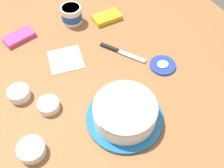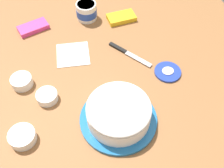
{
  "view_description": "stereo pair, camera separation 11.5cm",
  "coord_description": "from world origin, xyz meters",
  "px_view_note": "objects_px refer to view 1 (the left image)",
  "views": [
    {
      "loc": [
        0.35,
        0.69,
        0.95
      ],
      "look_at": [
        0.01,
        0.08,
        0.04
      ],
      "focal_mm": 44.38,
      "sensor_mm": 36.0,
      "label": 1
    },
    {
      "loc": [
        0.24,
        0.74,
        0.95
      ],
      "look_at": [
        0.01,
        0.08,
        0.04
      ],
      "focal_mm": 44.38,
      "sensor_mm": 36.0,
      "label": 2
    }
  ],
  "objects_px": {
    "candy_box_upper": "(107,17)",
    "sprinkle_bowl_blue": "(19,93)",
    "sprinkle_bowl_green": "(32,150)",
    "frosted_cake": "(125,112)",
    "paper_napkin": "(66,59)",
    "frosting_tub": "(71,14)",
    "spreading_knife": "(119,51)",
    "sprinkle_bowl_pink": "(48,105)",
    "frosting_tub_lid": "(163,65)",
    "candy_box_lower": "(19,37)"
  },
  "relations": [
    {
      "from": "candy_box_upper",
      "to": "sprinkle_bowl_blue",
      "type": "bearing_deg",
      "value": 25.45
    },
    {
      "from": "sprinkle_bowl_green",
      "to": "sprinkle_bowl_blue",
      "type": "height_order",
      "value": "same"
    },
    {
      "from": "frosted_cake",
      "to": "paper_napkin",
      "type": "relative_size",
      "value": 2.01
    },
    {
      "from": "frosting_tub",
      "to": "candy_box_upper",
      "type": "xyz_separation_m",
      "value": [
        -0.17,
        0.07,
        -0.03
      ]
    },
    {
      "from": "sprinkle_bowl_blue",
      "to": "spreading_knife",
      "type": "bearing_deg",
      "value": -176.79
    },
    {
      "from": "candy_box_upper",
      "to": "paper_napkin",
      "type": "bearing_deg",
      "value": 28.14
    },
    {
      "from": "spreading_knife",
      "to": "sprinkle_bowl_pink",
      "type": "distance_m",
      "value": 0.42
    },
    {
      "from": "spreading_knife",
      "to": "frosting_tub_lid",
      "type": "bearing_deg",
      "value": 127.37
    },
    {
      "from": "candy_box_lower",
      "to": "candy_box_upper",
      "type": "relative_size",
      "value": 1.04
    },
    {
      "from": "sprinkle_bowl_green",
      "to": "candy_box_upper",
      "type": "relative_size",
      "value": 0.7
    },
    {
      "from": "frosting_tub",
      "to": "paper_napkin",
      "type": "relative_size",
      "value": 0.71
    },
    {
      "from": "sprinkle_bowl_green",
      "to": "sprinkle_bowl_blue",
      "type": "bearing_deg",
      "value": -97.51
    },
    {
      "from": "frosted_cake",
      "to": "sprinkle_bowl_blue",
      "type": "xyz_separation_m",
      "value": [
        0.33,
        -0.3,
        -0.03
      ]
    },
    {
      "from": "frosting_tub_lid",
      "to": "candy_box_upper",
      "type": "bearing_deg",
      "value": -80.58
    },
    {
      "from": "frosted_cake",
      "to": "spreading_knife",
      "type": "height_order",
      "value": "frosted_cake"
    },
    {
      "from": "frosting_tub",
      "to": "sprinkle_bowl_pink",
      "type": "xyz_separation_m",
      "value": [
        0.3,
        0.44,
        -0.03
      ]
    },
    {
      "from": "sprinkle_bowl_blue",
      "to": "sprinkle_bowl_green",
      "type": "bearing_deg",
      "value": 82.49
    },
    {
      "from": "candy_box_lower",
      "to": "candy_box_upper",
      "type": "bearing_deg",
      "value": 158.21
    },
    {
      "from": "frosting_tub_lid",
      "to": "sprinkle_bowl_green",
      "type": "distance_m",
      "value": 0.66
    },
    {
      "from": "frosting_tub_lid",
      "to": "paper_napkin",
      "type": "distance_m",
      "value": 0.44
    },
    {
      "from": "sprinkle_bowl_pink",
      "to": "sprinkle_bowl_green",
      "type": "bearing_deg",
      "value": 51.47
    },
    {
      "from": "sprinkle_bowl_pink",
      "to": "candy_box_upper",
      "type": "distance_m",
      "value": 0.6
    },
    {
      "from": "spreading_knife",
      "to": "candy_box_lower",
      "type": "xyz_separation_m",
      "value": [
        0.38,
        -0.31,
        0.01
      ]
    },
    {
      "from": "spreading_knife",
      "to": "sprinkle_bowl_blue",
      "type": "distance_m",
      "value": 0.49
    },
    {
      "from": "frosted_cake",
      "to": "frosting_tub_lid",
      "type": "height_order",
      "value": "frosted_cake"
    },
    {
      "from": "sprinkle_bowl_green",
      "to": "sprinkle_bowl_blue",
      "type": "distance_m",
      "value": 0.26
    },
    {
      "from": "sprinkle_bowl_green",
      "to": "sprinkle_bowl_pink",
      "type": "height_order",
      "value": "sprinkle_bowl_green"
    },
    {
      "from": "frosted_cake",
      "to": "frosting_tub",
      "type": "distance_m",
      "value": 0.64
    },
    {
      "from": "frosting_tub",
      "to": "sprinkle_bowl_pink",
      "type": "height_order",
      "value": "frosting_tub"
    },
    {
      "from": "sprinkle_bowl_green",
      "to": "candy_box_upper",
      "type": "xyz_separation_m",
      "value": [
        -0.58,
        -0.53,
        -0.01
      ]
    },
    {
      "from": "frosted_cake",
      "to": "spreading_knife",
      "type": "relative_size",
      "value": 1.44
    },
    {
      "from": "sprinkle_bowl_green",
      "to": "paper_napkin",
      "type": "bearing_deg",
      "value": -127.84
    },
    {
      "from": "sprinkle_bowl_green",
      "to": "candy_box_upper",
      "type": "bearing_deg",
      "value": -138.04
    },
    {
      "from": "candy_box_upper",
      "to": "frosting_tub",
      "type": "bearing_deg",
      "value": -23.41
    },
    {
      "from": "frosting_tub",
      "to": "frosting_tub_lid",
      "type": "distance_m",
      "value": 0.54
    },
    {
      "from": "sprinkle_bowl_green",
      "to": "sprinkle_bowl_pink",
      "type": "relative_size",
      "value": 1.14
    },
    {
      "from": "frosting_tub",
      "to": "sprinkle_bowl_pink",
      "type": "distance_m",
      "value": 0.54
    },
    {
      "from": "candy_box_lower",
      "to": "frosted_cake",
      "type": "bearing_deg",
      "value": 97.18
    },
    {
      "from": "spreading_knife",
      "to": "paper_napkin",
      "type": "distance_m",
      "value": 0.25
    },
    {
      "from": "sprinkle_bowl_blue",
      "to": "sprinkle_bowl_pink",
      "type": "distance_m",
      "value": 0.14
    },
    {
      "from": "frosting_tub",
      "to": "sprinkle_bowl_green",
      "type": "distance_m",
      "value": 0.73
    },
    {
      "from": "frosting_tub_lid",
      "to": "sprinkle_bowl_pink",
      "type": "height_order",
      "value": "sprinkle_bowl_pink"
    },
    {
      "from": "sprinkle_bowl_blue",
      "to": "candy_box_upper",
      "type": "distance_m",
      "value": 0.61
    },
    {
      "from": "sprinkle_bowl_pink",
      "to": "spreading_knife",
      "type": "bearing_deg",
      "value": -161.0
    },
    {
      "from": "frosted_cake",
      "to": "candy_box_upper",
      "type": "xyz_separation_m",
      "value": [
        -0.22,
        -0.56,
        -0.04
      ]
    },
    {
      "from": "frosting_tub_lid",
      "to": "candy_box_lower",
      "type": "xyz_separation_m",
      "value": [
        0.52,
        -0.48,
        0.01
      ]
    },
    {
      "from": "frosted_cake",
      "to": "candy_box_lower",
      "type": "distance_m",
      "value": 0.68
    },
    {
      "from": "sprinkle_bowl_pink",
      "to": "sprinkle_bowl_blue",
      "type": "bearing_deg",
      "value": -51.99
    },
    {
      "from": "frosting_tub",
      "to": "sprinkle_bowl_blue",
      "type": "distance_m",
      "value": 0.51
    },
    {
      "from": "frosting_tub_lid",
      "to": "sprinkle_bowl_green",
      "type": "height_order",
      "value": "sprinkle_bowl_green"
    }
  ]
}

